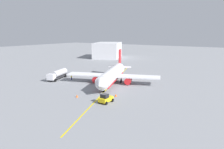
% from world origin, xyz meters
% --- Properties ---
extents(ground_plane, '(400.00, 400.00, 0.00)m').
position_xyz_m(ground_plane, '(0.00, 0.00, 0.00)').
color(ground_plane, gray).
extents(airplane, '(30.64, 29.91, 9.91)m').
position_xyz_m(airplane, '(-0.43, -0.16, 2.77)').
color(airplane, white).
rests_on(airplane, ground).
extents(fuel_tanker, '(11.50, 5.89, 3.15)m').
position_xyz_m(fuel_tanker, '(4.40, -19.85, 1.74)').
color(fuel_tanker, '#2D2D33').
rests_on(fuel_tanker, ground).
extents(pushback_tug, '(3.62, 2.34, 2.20)m').
position_xyz_m(pushback_tug, '(16.34, 8.79, 1.01)').
color(pushback_tug, yellow).
rests_on(pushback_tug, ground).
extents(refueling_worker, '(0.61, 0.63, 1.71)m').
position_xyz_m(refueling_worker, '(2.87, -14.88, 0.82)').
color(refueling_worker, navy).
rests_on(refueling_worker, ground).
extents(safety_cone_nose, '(0.60, 0.60, 0.67)m').
position_xyz_m(safety_cone_nose, '(16.88, 0.35, 0.33)').
color(safety_cone_nose, '#F2590F').
rests_on(safety_cone_nose, ground).
extents(safety_cone_wingtip, '(0.61, 0.61, 0.68)m').
position_xyz_m(safety_cone_wingtip, '(10.91, 8.22, 0.34)').
color(safety_cone_wingtip, '#F2590F').
rests_on(safety_cone_wingtip, ground).
extents(distant_hangar, '(27.53, 23.13, 9.66)m').
position_xyz_m(distant_hangar, '(-58.32, -41.09, 4.82)').
color(distant_hangar, silver).
rests_on(distant_hangar, ground).
extents(taxi_line_marking, '(67.83, 25.05, 0.01)m').
position_xyz_m(taxi_line_marking, '(0.00, 0.00, 0.01)').
color(taxi_line_marking, yellow).
rests_on(taxi_line_marking, ground).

